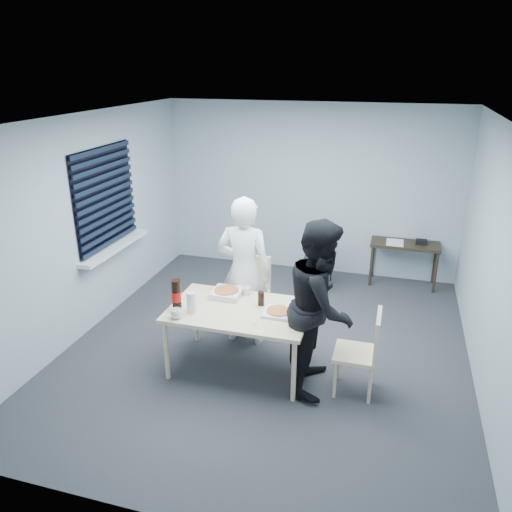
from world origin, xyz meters
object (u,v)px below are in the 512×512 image
(mug_a, at_px, (176,314))
(backpack, at_px, (320,241))
(chair_far, at_px, (252,287))
(stool, at_px, (319,262))
(chair_right, at_px, (365,348))
(dining_table, at_px, (240,314))
(soda_bottle, at_px, (176,295))
(side_table, at_px, (405,248))
(person_white, at_px, (244,272))
(mug_b, at_px, (246,291))
(person_black, at_px, (321,306))

(mug_a, bearing_deg, backpack, 68.15)
(chair_far, bearing_deg, stool, 62.65)
(stool, distance_m, mug_a, 2.82)
(chair_right, bearing_deg, chair_far, 144.09)
(dining_table, bearing_deg, stool, 77.73)
(chair_far, xyz_separation_m, soda_bottle, (-0.48, -1.16, 0.36))
(side_table, bearing_deg, soda_bottle, -127.95)
(backpack, xyz_separation_m, mug_a, (-1.04, -2.58, 0.00))
(chair_far, height_order, side_table, chair_far)
(person_white, relative_size, mug_b, 17.70)
(side_table, bearing_deg, person_white, -129.33)
(mug_b, bearing_deg, chair_far, 100.73)
(person_black, height_order, stool, person_black)
(person_black, height_order, backpack, person_black)
(dining_table, relative_size, person_white, 0.83)
(chair_right, distance_m, backpack, 2.45)
(stool, relative_size, mug_a, 4.45)
(dining_table, height_order, soda_bottle, soda_bottle)
(chair_right, relative_size, person_black, 0.50)
(backpack, relative_size, mug_a, 3.55)
(mug_b, relative_size, soda_bottle, 0.31)
(dining_table, relative_size, backpack, 3.36)
(stool, relative_size, soda_bottle, 1.69)
(person_black, bearing_deg, backpack, 9.21)
(person_white, bearing_deg, chair_far, -86.49)
(person_white, height_order, side_table, person_white)
(person_black, distance_m, mug_b, 0.97)
(chair_right, bearing_deg, person_black, 175.16)
(mug_a, relative_size, soda_bottle, 0.38)
(chair_right, distance_m, mug_b, 1.43)
(backpack, relative_size, mug_b, 4.36)
(side_table, relative_size, mug_a, 8.00)
(backpack, xyz_separation_m, mug_b, (-0.52, -1.87, 0.00))
(mug_b, distance_m, soda_bottle, 0.80)
(person_white, height_order, backpack, person_white)
(backpack, xyz_separation_m, soda_bottle, (-1.12, -2.39, 0.11))
(chair_far, height_order, stool, chair_far)
(chair_right, bearing_deg, stool, 109.70)
(backpack, distance_m, mug_b, 1.94)
(chair_far, bearing_deg, side_table, 44.45)
(chair_far, distance_m, stool, 1.40)
(stool, bearing_deg, person_black, -80.84)
(soda_bottle, bearing_deg, dining_table, 14.83)
(person_white, xyz_separation_m, side_table, (1.79, 2.18, -0.31))
(chair_far, xyz_separation_m, side_table, (1.81, 1.78, 0.07))
(mug_a, height_order, mug_b, mug_a)
(dining_table, height_order, stool, dining_table)
(chair_far, bearing_deg, mug_a, -106.21)
(dining_table, distance_m, person_white, 0.64)
(side_table, bearing_deg, backpack, -154.83)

